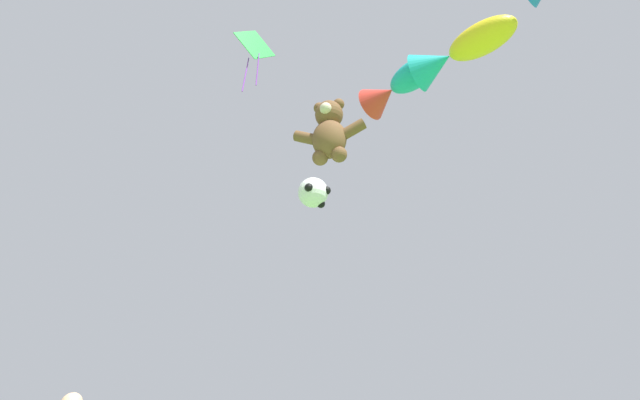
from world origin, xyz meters
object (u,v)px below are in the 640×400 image
object	(u,v)px
teddy_bear_kite	(329,131)
soccer_ball_kite	(313,193)
diamond_kite	(255,47)
fish_kite_goldfin	(457,52)
fish_kite_teal	(397,87)

from	to	relation	value
teddy_bear_kite	soccer_ball_kite	size ratio (longest dim) A/B	2.46
soccer_ball_kite	diamond_kite	bearing A→B (deg)	-175.22
teddy_bear_kite	fish_kite_goldfin	distance (m)	3.46
soccer_ball_kite	fish_kite_goldfin	size ratio (longest dim) A/B	0.32
teddy_bear_kite	diamond_kite	size ratio (longest dim) A/B	0.73
teddy_bear_kite	soccer_ball_kite	bearing A→B (deg)	-169.64
soccer_ball_kite	fish_kite_teal	world-z (taller)	fish_kite_teal
diamond_kite	fish_kite_teal	bearing A→B (deg)	5.49
soccer_ball_kite	teddy_bear_kite	bearing A→B (deg)	10.36
fish_kite_goldfin	diamond_kite	size ratio (longest dim) A/B	0.94
fish_kite_goldfin	fish_kite_teal	bearing A→B (deg)	145.18
fish_kite_teal	fish_kite_goldfin	bearing A→B (deg)	-34.82
diamond_kite	fish_kite_goldfin	bearing A→B (deg)	-6.59
soccer_ball_kite	fish_kite_goldfin	bearing A→B (deg)	-12.24
fish_kite_goldfin	teddy_bear_kite	bearing A→B (deg)	165.22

